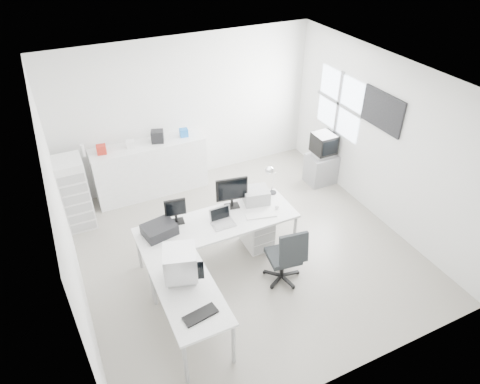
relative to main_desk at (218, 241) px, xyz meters
name	(u,v)px	position (x,y,z in m)	size (l,w,h in m)	color
floor	(245,249)	(0.48, 0.03, -0.38)	(5.00, 5.00, 0.01)	#B3AFA1
ceiling	(247,82)	(0.48, 0.03, 2.42)	(5.00, 5.00, 0.01)	white
back_wall	(187,111)	(0.48, 2.53, 1.02)	(5.00, 0.02, 2.80)	silver
left_wall	(64,224)	(-2.02, 0.03, 1.02)	(0.02, 5.00, 2.80)	silver
right_wall	(382,141)	(2.98, 0.03, 1.02)	(0.02, 5.00, 2.80)	silver
window	(339,103)	(2.96, 1.23, 1.23)	(0.02, 1.20, 1.10)	white
wall_picture	(382,111)	(2.95, 0.13, 1.52)	(0.04, 0.90, 0.60)	black
main_desk	(218,241)	(0.00, 0.00, 0.00)	(2.40, 0.80, 0.75)	white
side_desk	(191,312)	(-0.85, -1.10, 0.00)	(0.70, 1.40, 0.75)	white
drawer_pedestal	(257,230)	(0.70, 0.05, -0.08)	(0.40, 0.50, 0.60)	white
inkjet_printer	(159,230)	(-0.85, 0.10, 0.45)	(0.45, 0.35, 0.16)	black
lcd_monitor_small	(176,212)	(-0.55, 0.25, 0.57)	(0.31, 0.18, 0.39)	black
lcd_monitor_large	(232,193)	(0.35, 0.25, 0.63)	(0.49, 0.20, 0.51)	black
laptop	(223,219)	(0.05, -0.10, 0.48)	(0.32, 0.32, 0.21)	#B7B7BA
white_keyboard	(261,215)	(0.65, -0.15, 0.39)	(0.47, 0.15, 0.02)	white
white_mouse	(277,207)	(0.95, -0.10, 0.41)	(0.07, 0.07, 0.07)	white
laser_printer	(256,195)	(0.75, 0.22, 0.49)	(0.39, 0.34, 0.22)	#9E9E9E
desk_lamp	(273,180)	(1.10, 0.30, 0.63)	(0.17, 0.17, 0.51)	silver
crt_monitor	(181,266)	(-0.85, -0.85, 0.58)	(0.36, 0.36, 0.42)	#B7B7BA
black_keyboard	(200,315)	(-0.85, -1.50, 0.39)	(0.41, 0.16, 0.03)	black
office_chair	(283,254)	(0.69, -0.78, 0.12)	(0.57, 0.57, 0.99)	#26292B
tv_cabinet	(321,169)	(2.70, 1.18, -0.08)	(0.54, 0.44, 0.59)	gray
crt_tv	(324,145)	(2.70, 1.18, 0.44)	(0.50, 0.48, 0.45)	black
sideboard	(151,168)	(-0.40, 2.27, 0.14)	(2.08, 0.52, 1.04)	white
clutter_box_a	(101,149)	(-1.20, 2.27, 0.74)	(0.16, 0.14, 0.16)	#AE2318
clutter_box_b	(130,144)	(-0.70, 2.27, 0.73)	(0.14, 0.12, 0.14)	white
clutter_box_c	(157,136)	(-0.20, 2.27, 0.77)	(0.22, 0.20, 0.22)	black
clutter_box_d	(184,133)	(0.30, 2.27, 0.74)	(0.15, 0.13, 0.15)	blue
clutter_bottle	(83,151)	(-1.50, 2.31, 0.77)	(0.07, 0.07, 0.22)	white
filing_cabinet	(75,193)	(-1.80, 1.85, 0.27)	(0.45, 0.54, 1.28)	white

